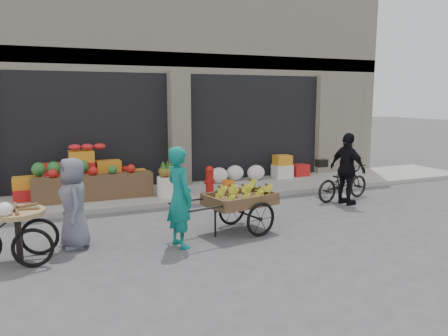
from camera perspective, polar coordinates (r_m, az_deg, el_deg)
name	(u,v)px	position (r m, az deg, el deg)	size (l,w,h in m)	color
ground	(262,240)	(8.06, 4.95, -9.35)	(80.00, 80.00, 0.00)	#424244
sidewalk	(190,192)	(11.69, -4.46, -3.17)	(18.00, 2.20, 0.12)	gray
building	(152,73)	(15.23, -9.42, 12.13)	(14.00, 6.45, 7.00)	beige
fruit_display	(91,174)	(11.34, -16.95, -0.78)	(3.10, 1.12, 1.24)	red
pineapple_bin	(168,186)	(10.95, -7.38, -2.41)	(0.52, 0.52, 0.50)	silver
fire_hydrant	(210,178)	(11.21, -1.90, -1.37)	(0.22, 0.22, 0.71)	#A5140F
orange_bucket	(228,186)	(11.40, 0.54, -2.38)	(0.32, 0.32, 0.30)	orange
right_bay_goods	(266,170)	(13.19, 5.51, -0.22)	(3.35, 0.60, 0.70)	silver
seated_person	(176,173)	(11.58, -6.29, -0.67)	(0.45, 0.35, 0.93)	black
banana_cart	(238,198)	(8.32, 1.83, -3.95)	(2.31, 1.29, 0.91)	brown
vendor_woman	(180,197)	(7.51, -5.83, -3.80)	(0.64, 0.42, 1.75)	#0E6F66
tricycle_cart	(17,227)	(7.54, -25.38, -7.03)	(1.46, 0.97, 0.95)	#9E7F51
vendor_grey	(74,203)	(7.86, -19.04, -4.37)	(0.76, 0.50, 1.56)	slate
bicycle	(343,182)	(11.36, 15.27, -1.82)	(0.60, 1.72, 0.90)	black
cyclist	(347,169)	(10.85, 15.83, -0.12)	(1.02, 0.42, 1.73)	black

